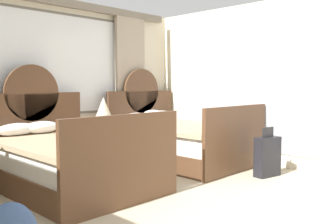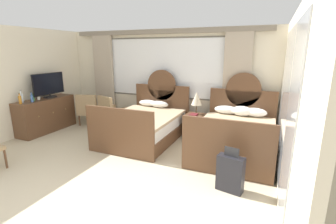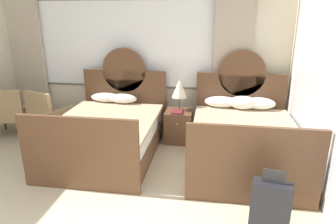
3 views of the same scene
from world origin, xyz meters
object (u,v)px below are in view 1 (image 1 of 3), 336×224
at_px(table_lamp_on_nightstand, 104,107).
at_px(suitcase_on_floor, 267,156).
at_px(bed_near_window, 70,160).
at_px(book_on_nightstand, 109,131).
at_px(bed_near_mirror, 181,141).
at_px(nightstand_between_beds, 107,149).

height_order(table_lamp_on_nightstand, suitcase_on_floor, table_lamp_on_nightstand).
height_order(bed_near_window, book_on_nightstand, bed_near_window).
relative_size(bed_near_mirror, book_on_nightstand, 8.37).
bearing_deg(bed_near_mirror, bed_near_window, -179.54).
bearing_deg(book_on_nightstand, suitcase_on_floor, -59.51).
xyz_separation_m(bed_near_mirror, suitcase_on_floor, (0.15, -1.55, -0.08)).
xyz_separation_m(book_on_nightstand, suitcase_on_floor, (1.25, -2.12, -0.29)).
height_order(nightstand_between_beds, table_lamp_on_nightstand, table_lamp_on_nightstand).
bearing_deg(table_lamp_on_nightstand, bed_near_window, -145.42).
bearing_deg(book_on_nightstand, table_lamp_on_nightstand, 83.24).
distance_m(bed_near_mirror, table_lamp_on_nightstand, 1.43).
relative_size(bed_near_mirror, table_lamp_on_nightstand, 3.88).
relative_size(nightstand_between_beds, suitcase_on_floor, 0.79).
bearing_deg(suitcase_on_floor, bed_near_mirror, 95.46).
relative_size(nightstand_between_beds, book_on_nightstand, 2.21).
relative_size(bed_near_window, table_lamp_on_nightstand, 3.88).
relative_size(bed_near_window, bed_near_mirror, 1.00).
bearing_deg(bed_near_window, table_lamp_on_nightstand, 34.58).
xyz_separation_m(bed_near_window, suitcase_on_floor, (2.31, -1.54, -0.07)).
distance_m(bed_near_window, suitcase_on_floor, 2.77).
xyz_separation_m(bed_near_mirror, table_lamp_on_nightstand, (-1.08, 0.73, 0.59)).
xyz_separation_m(table_lamp_on_nightstand, book_on_nightstand, (-0.02, -0.17, -0.37)).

